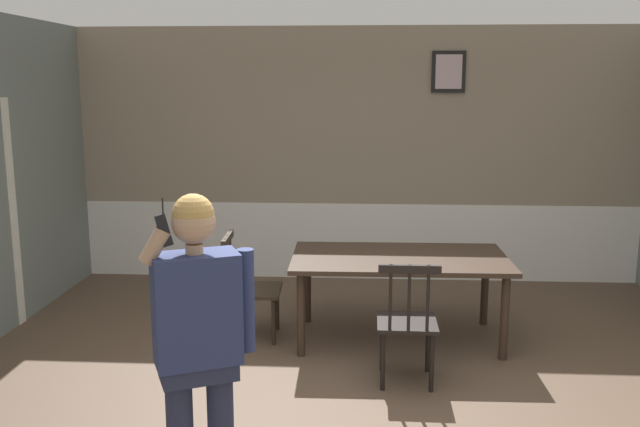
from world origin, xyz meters
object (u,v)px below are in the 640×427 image
at_px(chair_near_window, 407,322).
at_px(person_figure, 199,331).
at_px(dining_table, 399,265).
at_px(chair_by_doorway, 249,288).

relative_size(chair_near_window, person_figure, 0.57).
bearing_deg(dining_table, chair_near_window, -89.10).
xyz_separation_m(dining_table, chair_near_window, (0.01, -0.91, -0.20)).
distance_m(chair_near_window, person_figure, 2.05).
xyz_separation_m(chair_near_window, chair_by_doorway, (-1.33, 0.88, -0.03)).
xyz_separation_m(dining_table, chair_by_doorway, (-1.32, -0.02, -0.22)).
relative_size(chair_by_doorway, person_figure, 0.55).
bearing_deg(dining_table, chair_by_doorway, -178.99).
bearing_deg(chair_by_doorway, person_figure, 1.39).
bearing_deg(person_figure, chair_by_doorway, -110.49).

